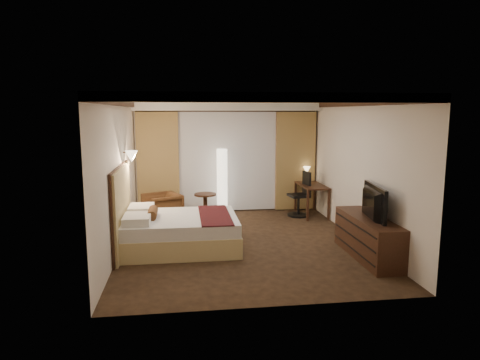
{
  "coord_description": "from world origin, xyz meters",
  "views": [
    {
      "loc": [
        -1.11,
        -7.8,
        2.47
      ],
      "look_at": [
        0.0,
        0.4,
        1.15
      ],
      "focal_mm": 32.0,
      "sensor_mm": 36.0,
      "label": 1
    }
  ],
  "objects": [
    {
      "name": "headboard",
      "position": [
        -2.2,
        -0.16,
        0.75
      ],
      "size": [
        0.12,
        1.9,
        1.5
      ],
      "primitive_type": null,
      "color": "tan",
      "rests_on": "floor"
    },
    {
      "name": "dresser",
      "position": [
        2.0,
        -1.11,
        0.35
      ],
      "size": [
        0.5,
        1.81,
        0.7
      ],
      "primitive_type": null,
      "color": "black",
      "rests_on": "floor"
    },
    {
      "name": "floor",
      "position": [
        0.0,
        0.0,
        0.0
      ],
      "size": [
        4.5,
        5.5,
        0.01
      ],
      "primitive_type": "cube",
      "color": "black",
      "rests_on": "ground"
    },
    {
      "name": "curtain_right_drape",
      "position": [
        1.7,
        2.61,
        1.25
      ],
      "size": [
        1.0,
        0.14,
        2.45
      ],
      "primitive_type": "cube",
      "color": "tan",
      "rests_on": "back_wall"
    },
    {
      "name": "armchair",
      "position": [
        -1.58,
        1.63,
        0.38
      ],
      "size": [
        0.93,
        0.95,
        0.76
      ],
      "primitive_type": "imported",
      "rotation": [
        0.0,
        0.0,
        -1.15
      ],
      "color": "#442C14",
      "rests_on": "floor"
    },
    {
      "name": "office_chair",
      "position": [
        1.62,
        1.93,
        0.54
      ],
      "size": [
        0.59,
        0.59,
        1.08
      ],
      "primitive_type": null,
      "rotation": [
        0.0,
        0.0,
        0.15
      ],
      "color": "black",
      "rests_on": "floor"
    },
    {
      "name": "ceiling",
      "position": [
        0.0,
        0.0,
        2.7
      ],
      "size": [
        4.5,
        5.5,
        0.01
      ],
      "primitive_type": "cube",
      "color": "white",
      "rests_on": "back_wall"
    },
    {
      "name": "wall_sconce",
      "position": [
        -2.09,
        0.64,
        1.62
      ],
      "size": [
        0.24,
        0.24,
        0.24
      ],
      "primitive_type": null,
      "color": "white",
      "rests_on": "left_wall"
    },
    {
      "name": "back_wall",
      "position": [
        0.0,
        2.75,
        1.35
      ],
      "size": [
        4.5,
        0.02,
        2.7
      ],
      "primitive_type": "cube",
      "color": "silver",
      "rests_on": "floor"
    },
    {
      "name": "curtain_left_drape",
      "position": [
        -1.7,
        2.61,
        1.25
      ],
      "size": [
        1.0,
        0.14,
        2.45
      ],
      "primitive_type": "cube",
      "color": "tan",
      "rests_on": "back_wall"
    },
    {
      "name": "television",
      "position": [
        1.97,
        -1.11,
        1.03
      ],
      "size": [
        0.82,
        1.23,
        0.15
      ],
      "primitive_type": "imported",
      "rotation": [
        0.0,
        0.0,
        1.42
      ],
      "color": "black",
      "rests_on": "dresser"
    },
    {
      "name": "soffit",
      "position": [
        0.0,
        2.5,
        2.6
      ],
      "size": [
        4.5,
        0.5,
        0.2
      ],
      "primitive_type": "cube",
      "color": "white",
      "rests_on": "ceiling"
    },
    {
      "name": "left_wall",
      "position": [
        -2.25,
        0.0,
        1.35
      ],
      "size": [
        0.02,
        5.5,
        2.7
      ],
      "primitive_type": "cube",
      "color": "silver",
      "rests_on": "floor"
    },
    {
      "name": "floor_lamp",
      "position": [
        -0.18,
        2.29,
        0.81
      ],
      "size": [
        0.34,
        0.34,
        1.62
      ],
      "primitive_type": null,
      "color": "white",
      "rests_on": "floor"
    },
    {
      "name": "side_table",
      "position": [
        -0.6,
        2.09,
        0.29
      ],
      "size": [
        0.52,
        0.52,
        0.57
      ],
      "primitive_type": null,
      "color": "black",
      "rests_on": "floor"
    },
    {
      "name": "crown_molding",
      "position": [
        0.0,
        0.0,
        2.64
      ],
      "size": [
        4.5,
        5.5,
        0.12
      ],
      "primitive_type": null,
      "color": "black",
      "rests_on": "ceiling"
    },
    {
      "name": "desk",
      "position": [
        1.95,
        1.98,
        0.38
      ],
      "size": [
        0.55,
        1.18,
        0.75
      ],
      "primitive_type": null,
      "color": "black",
      "rests_on": "floor"
    },
    {
      "name": "curtain_sheer",
      "position": [
        0.0,
        2.67,
        1.25
      ],
      "size": [
        2.48,
        0.04,
        2.45
      ],
      "primitive_type": "cube",
      "color": "silver",
      "rests_on": "back_wall"
    },
    {
      "name": "desk_lamp",
      "position": [
        1.95,
        2.42,
        0.92
      ],
      "size": [
        0.18,
        0.18,
        0.34
      ],
      "primitive_type": null,
      "color": "#FFD899",
      "rests_on": "desk"
    },
    {
      "name": "right_wall",
      "position": [
        2.25,
        0.0,
        1.35
      ],
      "size": [
        0.02,
        5.5,
        2.7
      ],
      "primitive_type": "cube",
      "color": "silver",
      "rests_on": "floor"
    },
    {
      "name": "bed",
      "position": [
        -1.16,
        -0.16,
        0.3
      ],
      "size": [
        2.06,
        1.6,
        0.6
      ],
      "primitive_type": null,
      "color": "white",
      "rests_on": "floor"
    }
  ]
}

